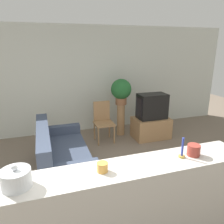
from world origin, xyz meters
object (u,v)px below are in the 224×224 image
at_px(potted_plant, 121,90).
at_px(decorative_bowl, 16,178).
at_px(couch, 61,158).
at_px(television, 152,106).
at_px(wooden_chair, 103,120).

relative_size(potted_plant, decorative_bowl, 2.48).
height_order(couch, potted_plant, potted_plant).
distance_m(television, wooden_chair, 1.22).
distance_m(couch, potted_plant, 2.30).
relative_size(wooden_chair, decorative_bowl, 3.71).
xyz_separation_m(wooden_chair, potted_plant, (0.53, 0.20, 0.64)).
distance_m(wooden_chair, decorative_bowl, 3.42).
xyz_separation_m(couch, decorative_bowl, (-0.49, -1.76, 0.82)).
bearing_deg(television, decorative_bowl, -135.15).
height_order(couch, wooden_chair, wooden_chair).
relative_size(couch, television, 2.52).
relative_size(television, potted_plant, 1.10).
relative_size(couch, potted_plant, 2.76).
bearing_deg(decorative_bowl, couch, 74.33).
xyz_separation_m(potted_plant, decorative_bowl, (-2.12, -3.16, -0.02)).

